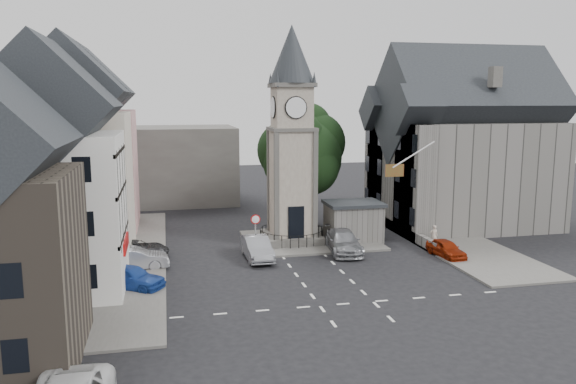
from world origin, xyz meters
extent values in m
plane|color=black|center=(0.00, 0.00, 0.00)|extent=(120.00, 120.00, 0.00)
cube|color=#595651|center=(-12.50, 6.00, 0.07)|extent=(6.00, 30.00, 0.14)
cube|color=#595651|center=(12.00, 8.00, 0.07)|extent=(6.00, 26.00, 0.14)
cube|color=#595651|center=(1.50, 8.00, 0.08)|extent=(10.00, 8.00, 0.16)
cube|color=silver|center=(0.00, -5.50, 0.01)|extent=(20.00, 8.00, 0.01)
cube|color=#4C4944|center=(0.00, 8.00, 0.35)|extent=(4.20, 4.20, 0.70)
torus|color=black|center=(0.00, 8.00, 1.08)|extent=(4.86, 4.86, 0.06)
cube|color=gray|center=(0.00, 8.00, 4.70)|extent=(3.00, 3.00, 8.00)
cube|color=black|center=(0.00, 6.55, 1.90)|extent=(1.20, 0.25, 2.40)
cube|color=#4C4944|center=(0.00, 8.00, 8.70)|extent=(3.30, 3.30, 0.25)
cube|color=gray|center=(0.00, 8.00, 10.30)|extent=(2.70, 2.70, 3.20)
cylinder|color=white|center=(0.00, 6.60, 10.30)|extent=(1.50, 0.12, 1.50)
cube|color=#4C4944|center=(0.00, 8.00, 11.90)|extent=(3.10, 3.10, 0.30)
cone|color=black|center=(0.00, 8.00, 14.15)|extent=(3.40, 3.40, 4.20)
cube|color=#615F5A|center=(4.80, 7.50, 1.40)|extent=(4.00, 3.00, 2.80)
cube|color=black|center=(4.80, 7.50, 2.95)|extent=(4.30, 3.30, 0.25)
cylinder|color=black|center=(2.00, 13.00, 2.20)|extent=(0.70, 0.70, 4.40)
cylinder|color=black|center=(-3.20, 5.50, 1.25)|extent=(0.10, 0.10, 2.50)
cone|color=#A50C0C|center=(-3.20, 5.40, 2.50)|extent=(0.70, 0.06, 0.70)
cone|color=white|center=(-3.20, 5.38, 2.50)|extent=(0.54, 0.04, 0.54)
cube|color=#D39197|center=(-15.50, 16.00, 5.00)|extent=(7.50, 7.00, 10.00)
cube|color=beige|center=(-15.50, 8.00, 5.00)|extent=(7.50, 7.00, 10.00)
cube|color=silver|center=(-15.50, 0.00, 4.50)|extent=(7.50, 7.00, 9.00)
cube|color=#4C4944|center=(-12.00, 28.00, 4.00)|extent=(20.00, 10.00, 8.00)
cube|color=#615F5A|center=(16.00, 11.00, 4.50)|extent=(14.00, 10.00, 9.00)
cube|color=#615F5A|center=(9.80, 7.50, 4.50)|extent=(1.60, 4.40, 9.00)
cube|color=#615F5A|center=(9.80, 14.50, 4.50)|extent=(1.60, 4.40, 9.00)
cube|color=#615F5A|center=(9.20, 10.00, 0.45)|extent=(0.40, 16.00, 0.90)
cylinder|color=white|center=(8.00, 4.00, 7.00)|extent=(3.17, 0.10, 1.89)
plane|color=#B21414|center=(6.60, 4.00, 5.90)|extent=(1.40, 0.00, 1.40)
imported|color=#1B3F99|center=(-11.50, -0.45, 0.71)|extent=(4.39, 3.65, 1.41)
imported|color=#9B9DA3|center=(-11.50, 3.32, 0.73)|extent=(4.54, 1.85, 1.46)
imported|color=#28282A|center=(-11.50, 6.02, 0.63)|extent=(4.56, 2.17, 1.26)
imported|color=gray|center=(-3.34, 4.08, 0.77)|extent=(1.84, 4.76, 1.55)
imported|color=gray|center=(3.03, 4.50, 0.77)|extent=(2.74, 5.52, 1.54)
imported|color=maroon|center=(9.64, 1.71, 0.61)|extent=(1.74, 3.69, 1.22)
imported|color=beige|center=(10.05, 4.42, 0.84)|extent=(0.64, 0.45, 1.67)
camera|label=1|loc=(-9.24, -32.97, 10.87)|focal=35.00mm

